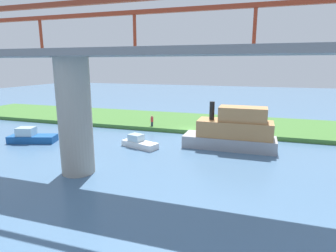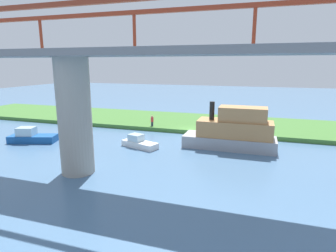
# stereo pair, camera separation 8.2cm
# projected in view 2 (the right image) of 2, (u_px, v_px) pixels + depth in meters

# --- Properties ---
(ground_plane) EXTENTS (160.00, 160.00, 0.00)m
(ground_plane) POSITION_uv_depth(u_px,v_px,m) (193.00, 135.00, 34.04)
(ground_plane) COLOR #4C7093
(grassy_bank) EXTENTS (80.00, 12.00, 0.50)m
(grassy_bank) POSITION_uv_depth(u_px,v_px,m) (203.00, 123.00, 39.56)
(grassy_bank) COLOR #427533
(grassy_bank) RESTS_ON ground
(bridge_pylon) EXTENTS (2.52, 2.52, 8.86)m
(bridge_pylon) POSITION_uv_depth(u_px,v_px,m) (75.00, 117.00, 21.23)
(bridge_pylon) COLOR #9E998E
(bridge_pylon) RESTS_ON ground
(bridge_span) EXTENTS (58.92, 4.30, 3.25)m
(bridge_span) POSITION_uv_depth(u_px,v_px,m) (70.00, 50.00, 20.19)
(bridge_span) COLOR slate
(bridge_span) RESTS_ON bridge_pylon
(person_on_bank) EXTENTS (0.44, 0.44, 1.39)m
(person_on_bank) POSITION_uv_depth(u_px,v_px,m) (152.00, 121.00, 36.37)
(person_on_bank) COLOR #2D334C
(person_on_bank) RESTS_ON grassy_bank
(mooring_post) EXTENTS (0.20, 0.20, 1.06)m
(mooring_post) POSITION_uv_depth(u_px,v_px,m) (230.00, 127.00, 33.43)
(mooring_post) COLOR brown
(mooring_post) RESTS_ON grassy_bank
(riverboat_paddlewheel) EXTENTS (9.13, 3.08, 4.66)m
(riverboat_paddlewheel) POSITION_uv_depth(u_px,v_px,m) (233.00, 132.00, 28.17)
(riverboat_paddlewheel) COLOR #99999E
(riverboat_paddlewheel) RESTS_ON ground
(motorboat_white) EXTENTS (4.15, 2.53, 1.30)m
(motorboat_white) POSITION_uv_depth(u_px,v_px,m) (139.00, 143.00, 28.80)
(motorboat_white) COLOR white
(motorboat_white) RESTS_ON ground
(skiff_small) EXTENTS (5.23, 3.14, 1.64)m
(skiff_small) POSITION_uv_depth(u_px,v_px,m) (31.00, 137.00, 30.65)
(skiff_small) COLOR #195199
(skiff_small) RESTS_ON ground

